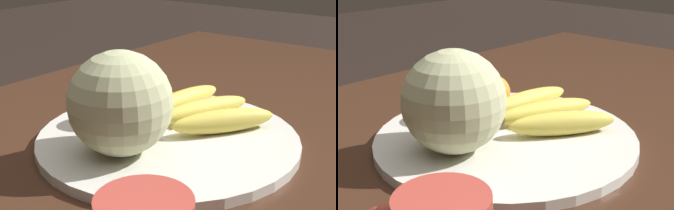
% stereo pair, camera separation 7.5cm
% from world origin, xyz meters
% --- Properties ---
extents(kitchen_table, '(1.49, 1.04, 0.76)m').
position_xyz_m(kitchen_table, '(0.00, 0.00, 0.67)').
color(kitchen_table, '#3D2316').
rests_on(kitchen_table, ground_plane).
extents(fruit_bowl, '(0.42, 0.42, 0.02)m').
position_xyz_m(fruit_bowl, '(-0.07, 0.04, 0.77)').
color(fruit_bowl, silver).
rests_on(fruit_bowl, kitchen_table).
extents(melon, '(0.15, 0.15, 0.15)m').
position_xyz_m(melon, '(-0.17, 0.05, 0.86)').
color(melon, '#B2B789').
rests_on(melon, fruit_bowl).
extents(banana_bunch, '(0.22, 0.21, 0.04)m').
position_xyz_m(banana_bunch, '(0.01, 0.02, 0.80)').
color(banana_bunch, '#473819').
rests_on(banana_bunch, fruit_bowl).
extents(orange_front_left, '(0.06, 0.06, 0.06)m').
position_xyz_m(orange_front_left, '(-0.00, 0.14, 0.81)').
color(orange_front_left, orange).
rests_on(orange_front_left, fruit_bowl).
extents(orange_front_right, '(0.07, 0.07, 0.07)m').
position_xyz_m(orange_front_right, '(-0.09, 0.14, 0.82)').
color(orange_front_right, orange).
rests_on(orange_front_right, fruit_bowl).
extents(orange_mid_center, '(0.07, 0.07, 0.07)m').
position_xyz_m(orange_mid_center, '(0.02, 0.20, 0.81)').
color(orange_mid_center, orange).
rests_on(orange_mid_center, fruit_bowl).
extents(orange_back_left, '(0.06, 0.06, 0.06)m').
position_xyz_m(orange_back_left, '(-0.04, 0.19, 0.81)').
color(orange_back_left, orange).
rests_on(orange_back_left, fruit_bowl).
extents(produce_tag, '(0.09, 0.05, 0.00)m').
position_xyz_m(produce_tag, '(-0.10, 0.07, 0.78)').
color(produce_tag, white).
rests_on(produce_tag, fruit_bowl).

